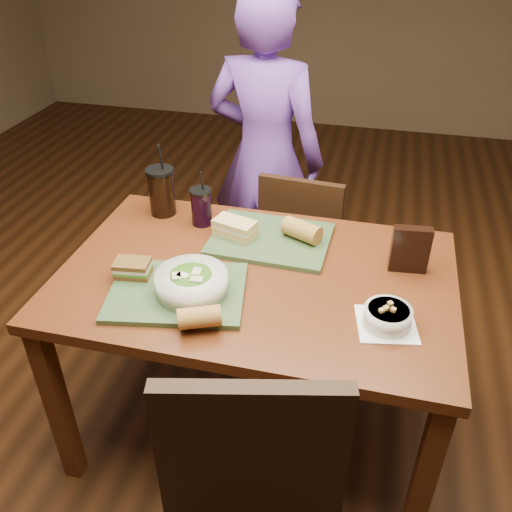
# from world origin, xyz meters

# --- Properties ---
(ground) EXTENTS (6.00, 6.00, 0.00)m
(ground) POSITION_xyz_m (0.00, 0.00, 0.00)
(ground) COLOR #381C0B
(ground) RESTS_ON ground
(dining_table) EXTENTS (1.30, 0.85, 0.75)m
(dining_table) POSITION_xyz_m (0.00, 0.00, 0.66)
(dining_table) COLOR #552711
(dining_table) RESTS_ON ground
(chair_far) EXTENTS (0.39, 0.39, 0.83)m
(chair_far) POSITION_xyz_m (0.05, 0.65, 0.46)
(chair_far) COLOR black
(chair_far) RESTS_ON ground
(diner) EXTENTS (0.61, 0.45, 1.54)m
(diner) POSITION_xyz_m (-0.17, 0.87, 0.77)
(diner) COLOR #633799
(diner) RESTS_ON ground
(tray_near) EXTENTS (0.47, 0.39, 0.02)m
(tray_near) POSITION_xyz_m (-0.21, -0.17, 0.76)
(tray_near) COLOR #354D2C
(tray_near) RESTS_ON dining_table
(tray_far) EXTENTS (0.43, 0.33, 0.02)m
(tray_far) POSITION_xyz_m (0.00, 0.21, 0.76)
(tray_far) COLOR #354D2C
(tray_far) RESTS_ON dining_table
(salad_bowl) EXTENTS (0.22, 0.22, 0.07)m
(salad_bowl) POSITION_xyz_m (-0.16, -0.16, 0.81)
(salad_bowl) COLOR silver
(salad_bowl) RESTS_ON tray_near
(soup_bowl) EXTENTS (0.20, 0.20, 0.07)m
(soup_bowl) POSITION_xyz_m (0.43, -0.16, 0.78)
(soup_bowl) COLOR white
(soup_bowl) RESTS_ON dining_table
(sandwich_near) EXTENTS (0.12, 0.09, 0.05)m
(sandwich_near) POSITION_xyz_m (-0.38, -0.13, 0.79)
(sandwich_near) COLOR #593819
(sandwich_near) RESTS_ON tray_near
(sandwich_far) EXTENTS (0.17, 0.12, 0.06)m
(sandwich_far) POSITION_xyz_m (-0.13, 0.19, 0.80)
(sandwich_far) COLOR tan
(sandwich_far) RESTS_ON tray_far
(baguette_near) EXTENTS (0.14, 0.11, 0.06)m
(baguette_near) POSITION_xyz_m (-0.09, -0.31, 0.80)
(baguette_near) COLOR #AD7533
(baguette_near) RESTS_ON tray_near
(baguette_far) EXTENTS (0.15, 0.12, 0.07)m
(baguette_far) POSITION_xyz_m (0.11, 0.22, 0.80)
(baguette_far) COLOR #AD7533
(baguette_far) RESTS_ON tray_far
(cup_cola) EXTENTS (0.11, 0.11, 0.29)m
(cup_cola) POSITION_xyz_m (-0.45, 0.31, 0.85)
(cup_cola) COLOR black
(cup_cola) RESTS_ON dining_table
(cup_berry) EXTENTS (0.08, 0.08, 0.22)m
(cup_berry) POSITION_xyz_m (-0.28, 0.27, 0.82)
(cup_berry) COLOR black
(cup_berry) RESTS_ON dining_table
(chip_bag) EXTENTS (0.13, 0.05, 0.16)m
(chip_bag) POSITION_xyz_m (0.48, 0.14, 0.83)
(chip_bag) COLOR black
(chip_bag) RESTS_ON dining_table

